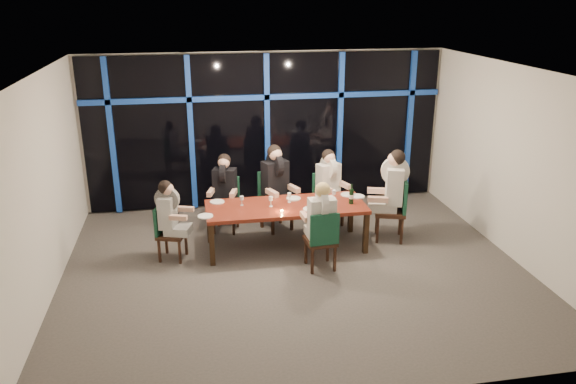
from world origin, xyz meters
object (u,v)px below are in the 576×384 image
(wine_bottle, at_px, (351,196))
(water_pitcher, at_px, (332,203))
(chair_end_left, at_px, (167,229))
(diner_far_right, at_px, (329,177))
(diner_far_left, at_px, (224,182))
(diner_near_mid, at_px, (321,212))
(chair_far_mid, at_px, (274,197))
(diner_far_mid, at_px, (276,176))
(chair_far_right, at_px, (326,195))
(diner_end_left, at_px, (170,209))
(chair_end_right, at_px, (396,206))
(chair_far_left, at_px, (226,201))
(dining_table, at_px, (286,209))
(diner_end_right, at_px, (392,182))
(chair_near_mid, at_px, (322,238))

(wine_bottle, height_order, water_pitcher, wine_bottle)
(chair_end_left, relative_size, diner_far_right, 0.95)
(diner_far_left, bearing_deg, diner_near_mid, -35.21)
(chair_far_mid, xyz_separation_m, diner_far_mid, (0.03, -0.08, 0.42))
(chair_far_mid, height_order, wine_bottle, wine_bottle)
(diner_far_right, xyz_separation_m, wine_bottle, (0.13, -0.94, -0.04))
(chair_far_right, relative_size, diner_near_mid, 1.03)
(chair_far_mid, bearing_deg, diner_near_mid, -96.81)
(diner_near_mid, relative_size, wine_bottle, 2.75)
(diner_end_left, bearing_deg, chair_end_right, -71.03)
(diner_near_mid, xyz_separation_m, wine_bottle, (0.68, 0.71, -0.04))
(chair_far_mid, distance_m, chair_far_right, 0.97)
(chair_far_mid, bearing_deg, water_pitcher, -77.32)
(chair_end_right, distance_m, diner_near_mid, 1.74)
(chair_far_left, distance_m, diner_far_mid, 1.01)
(chair_end_left, xyz_separation_m, diner_end_left, (0.07, -0.02, 0.36))
(dining_table, distance_m, diner_far_right, 1.27)
(chair_end_right, xyz_separation_m, wine_bottle, (-0.83, -0.11, 0.27))
(diner_end_right, bearing_deg, chair_far_right, -117.50)
(diner_far_right, xyz_separation_m, water_pitcher, (-0.22, -1.07, -0.08))
(wine_bottle, bearing_deg, chair_far_left, 151.63)
(diner_end_right, height_order, water_pitcher, diner_end_right)
(diner_end_right, relative_size, diner_near_mid, 1.13)
(chair_far_left, xyz_separation_m, chair_near_mid, (1.31, -1.86, 0.00))
(water_pitcher, bearing_deg, chair_far_right, 73.78)
(diner_end_left, bearing_deg, chair_far_left, -24.27)
(chair_far_left, relative_size, diner_end_left, 1.10)
(dining_table, xyz_separation_m, diner_far_left, (-0.93, 0.88, 0.23))
(diner_near_mid, height_order, water_pitcher, diner_near_mid)
(chair_far_left, distance_m, diner_far_left, 0.39)
(chair_far_mid, distance_m, diner_far_mid, 0.43)
(chair_end_left, height_order, diner_end_left, diner_end_left)
(chair_far_left, height_order, chair_near_mid, chair_near_mid)
(diner_near_mid, bearing_deg, chair_near_mid, 90.00)
(chair_end_right, relative_size, diner_far_right, 1.16)
(diner_far_mid, bearing_deg, chair_far_left, 147.94)
(chair_far_right, xyz_separation_m, diner_end_left, (-2.76, -1.00, 0.32))
(water_pitcher, bearing_deg, chair_far_mid, 117.93)
(chair_end_left, xyz_separation_m, water_pitcher, (2.64, -0.18, 0.34))
(chair_near_mid, bearing_deg, diner_far_right, -111.13)
(chair_near_mid, bearing_deg, water_pitcher, -119.62)
(chair_end_left, bearing_deg, chair_far_mid, -45.29)
(chair_far_left, distance_m, wine_bottle, 2.28)
(chair_near_mid, bearing_deg, wine_bottle, -134.23)
(dining_table, xyz_separation_m, diner_end_left, (-1.85, -0.09, 0.17))
(diner_far_mid, relative_size, diner_end_left, 1.18)
(diner_far_left, bearing_deg, chair_far_mid, 16.95)
(diner_far_right, bearing_deg, water_pitcher, -121.60)
(chair_near_mid, xyz_separation_m, water_pitcher, (0.32, 0.65, 0.30))
(chair_far_right, distance_m, diner_end_right, 1.35)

